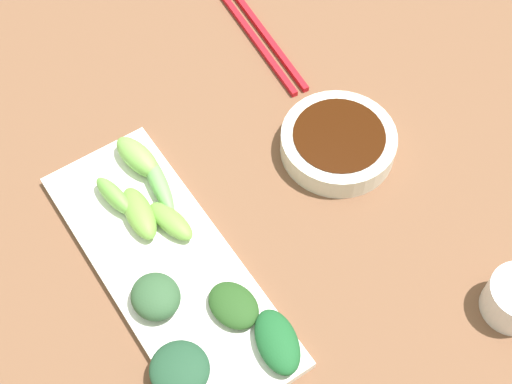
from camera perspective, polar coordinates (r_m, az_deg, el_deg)
tabletop at (r=0.88m, az=-2.53°, el=-2.14°), size 2.10×2.10×0.02m
sauce_bowl at (r=0.92m, az=6.19°, el=4.06°), size 0.14×0.14×0.03m
serving_plate at (r=0.84m, az=-6.78°, el=-5.76°), size 0.14×0.37×0.01m
broccoli_leafy_0 at (r=0.80m, az=-7.76°, el=-8.01°), size 0.05×0.06×0.03m
broccoli_stalk_1 at (r=0.87m, az=-10.91°, el=-0.29°), size 0.03×0.07×0.03m
broccoli_stalk_2 at (r=0.85m, az=-6.59°, el=-2.26°), size 0.04×0.07×0.02m
broccoli_stalk_3 at (r=0.86m, az=-9.01°, el=-1.64°), size 0.04×0.08×0.02m
broccoli_leafy_4 at (r=0.80m, az=-1.75°, el=-8.75°), size 0.06×0.07×0.02m
broccoli_stalk_5 at (r=0.88m, az=-7.59°, el=0.83°), size 0.04×0.10×0.02m
broccoli_leafy_6 at (r=0.77m, az=-5.93°, el=-13.48°), size 0.07×0.07×0.02m
broccoli_stalk_7 at (r=0.90m, az=-9.14°, el=2.69°), size 0.04×0.08×0.03m
broccoli_leafy_8 at (r=0.78m, az=1.66°, el=-11.50°), size 0.06×0.08×0.02m
chopsticks at (r=1.04m, az=0.25°, el=11.98°), size 0.05×0.23×0.01m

